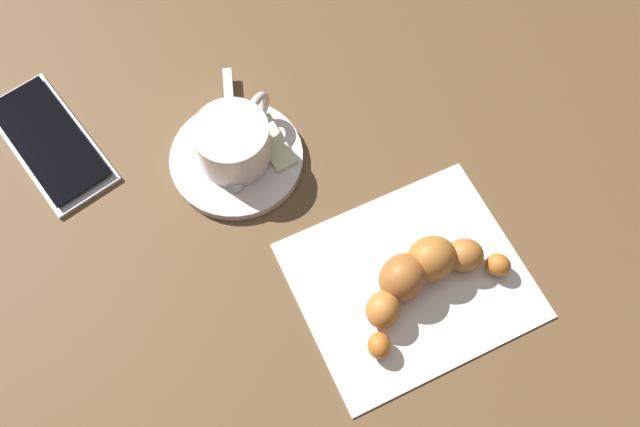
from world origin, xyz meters
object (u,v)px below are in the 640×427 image
at_px(cell_phone, 49,141).
at_px(teaspoon, 233,148).
at_px(saucer, 237,158).
at_px(napkin, 410,280).
at_px(croissant, 421,274).
at_px(sugar_packet, 271,140).
at_px(espresso_cup, 234,141).

bearing_deg(cell_phone, teaspoon, -133.56).
distance_m(saucer, napkin, 0.20).
distance_m(saucer, teaspoon, 0.01).
bearing_deg(cell_phone, croissant, -151.65).
distance_m(saucer, sugar_packet, 0.04).
relative_size(napkin, cell_phone, 1.26).
xyz_separation_m(saucer, sugar_packet, (-0.01, -0.03, 0.01)).
bearing_deg(teaspoon, napkin, -167.50).
xyz_separation_m(sugar_packet, napkin, (-0.18, -0.01, -0.01)).
distance_m(sugar_packet, croissant, 0.19).
height_order(saucer, sugar_packet, sugar_packet).
bearing_deg(saucer, teaspoon, -12.17).
height_order(espresso_cup, teaspoon, espresso_cup).
distance_m(napkin, cell_phone, 0.36).
height_order(espresso_cup, croissant, espresso_cup).
bearing_deg(croissant, saucer, 13.99).
distance_m(teaspoon, cell_phone, 0.18).
bearing_deg(croissant, cell_phone, 28.35).
bearing_deg(teaspoon, croissant, -166.87).
relative_size(saucer, teaspoon, 1.00).
relative_size(saucer, cell_phone, 0.81).
bearing_deg(espresso_cup, croissant, -166.49).
relative_size(teaspoon, croissant, 0.82).
distance_m(teaspoon, napkin, 0.20).
height_order(saucer, espresso_cup, espresso_cup).
bearing_deg(sugar_packet, croissant, -165.23).
distance_m(espresso_cup, teaspoon, 0.02).
xyz_separation_m(espresso_cup, cell_phone, (0.13, 0.13, -0.03)).
distance_m(croissant, cell_phone, 0.37).
bearing_deg(croissant, sugar_packet, 4.40).
bearing_deg(saucer, cell_phone, 44.52).
xyz_separation_m(espresso_cup, napkin, (-0.19, -0.04, -0.03)).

